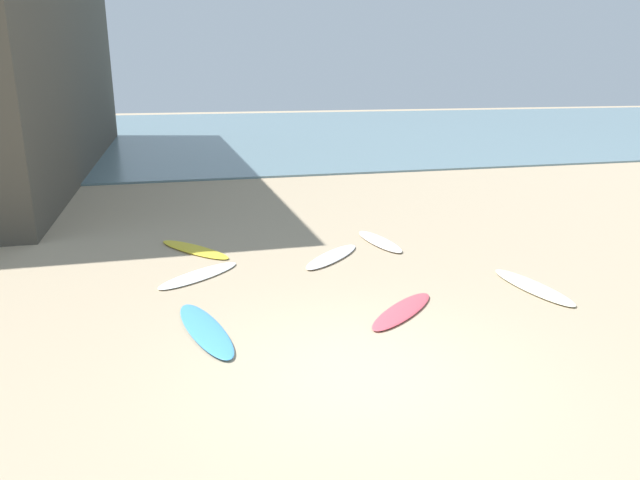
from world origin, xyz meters
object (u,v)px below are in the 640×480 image
object	(u,v)px
surfboard_3	(199,275)
beachgoer_near	(11,189)
surfboard_1	(205,329)
surfboard_6	(402,311)
surfboard_5	(194,249)
surfboard_2	(533,287)
surfboard_4	(379,241)
surfboard_0	(332,256)

from	to	relation	value
surfboard_3	beachgoer_near	world-z (taller)	beachgoer_near
surfboard_1	surfboard_6	bearing A→B (deg)	-14.00
surfboard_5	beachgoer_near	distance (m)	6.03
surfboard_1	surfboard_6	world-z (taller)	surfboard_1
surfboard_2	surfboard_3	bearing A→B (deg)	153.76
surfboard_4	surfboard_5	bearing A→B (deg)	-13.35
surfboard_3	beachgoer_near	size ratio (longest dim) A/B	1.18
surfboard_4	surfboard_6	bearing A→B (deg)	67.82
surfboard_1	surfboard_2	size ratio (longest dim) A/B	1.07
surfboard_5	surfboard_3	bearing A→B (deg)	54.56
surfboard_1	surfboard_6	xyz separation A→B (m)	(3.28, -0.06, -0.01)
beachgoer_near	surfboard_6	bearing A→B (deg)	-146.70
surfboard_3	surfboard_5	size ratio (longest dim) A/B	0.88
surfboard_3	surfboard_6	world-z (taller)	surfboard_6
beachgoer_near	surfboard_3	bearing A→B (deg)	-150.70
surfboard_4	beachgoer_near	xyz separation A→B (m)	(-8.91, 4.28, 0.90)
surfboard_4	surfboard_6	world-z (taller)	surfboard_4
surfboard_3	surfboard_6	xyz separation A→B (m)	(3.23, -2.71, 0.00)
surfboard_0	surfboard_6	bearing A→B (deg)	140.20
surfboard_5	surfboard_6	world-z (taller)	surfboard_6
surfboard_1	surfboard_5	distance (m)	4.48
surfboard_5	beachgoer_near	bearing A→B (deg)	-75.55
surfboard_0	surfboard_4	xyz separation A→B (m)	(1.43, 0.87, 0.00)
surfboard_3	surfboard_5	world-z (taller)	surfboard_5
surfboard_3	surfboard_4	size ratio (longest dim) A/B	1.00
surfboard_5	surfboard_2	bearing A→B (deg)	110.36
surfboard_3	surfboard_5	bearing A→B (deg)	140.97
surfboard_0	surfboard_2	xyz separation A→B (m)	(3.16, -2.74, -0.01)
surfboard_0	surfboard_1	bearing A→B (deg)	91.17
surfboard_1	surfboard_5	xyz separation A→B (m)	(0.04, 4.48, -0.01)
surfboard_4	surfboard_5	xyz separation A→B (m)	(-4.33, 0.46, -0.01)
surfboard_3	surfboard_6	distance (m)	4.22
surfboard_3	surfboard_0	bearing A→B (deg)	60.41
surfboard_1	surfboard_0	bearing A→B (deg)	33.96
surfboard_2	surfboard_6	size ratio (longest dim) A/B	1.10
surfboard_3	beachgoer_near	xyz separation A→B (m)	(-4.59, 5.64, 0.91)
surfboard_1	surfboard_4	size ratio (longest dim) A/B	1.13
surfboard_2	beachgoer_near	distance (m)	13.28
surfboard_0	beachgoer_near	bearing A→B (deg)	9.65
surfboard_3	surfboard_6	bearing A→B (deg)	10.69
surfboard_5	surfboard_0	bearing A→B (deg)	119.64
surfboard_2	surfboard_6	distance (m)	2.86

